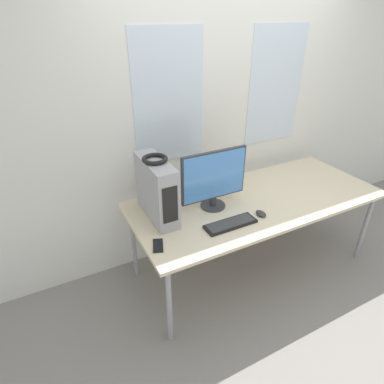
# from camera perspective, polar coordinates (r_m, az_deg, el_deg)

# --- Properties ---
(ground_plane) EXTENTS (14.00, 14.00, 0.00)m
(ground_plane) POSITION_cam_1_polar(r_m,az_deg,el_deg) (3.00, 15.82, -17.62)
(ground_plane) COLOR gray
(wall_back) EXTENTS (8.00, 0.07, 2.70)m
(wall_back) POSITION_cam_1_polar(r_m,az_deg,el_deg) (3.03, 5.61, 14.04)
(wall_back) COLOR silver
(wall_back) RESTS_ON ground_plane
(desk) EXTENTS (2.19, 0.94, 0.75)m
(desk) POSITION_cam_1_polar(r_m,az_deg,el_deg) (2.83, 11.48, -1.82)
(desk) COLOR beige
(desk) RESTS_ON ground_plane
(pc_tower) EXTENTS (0.16, 0.50, 0.47)m
(pc_tower) POSITION_cam_1_polar(r_m,az_deg,el_deg) (2.42, -6.30, 0.42)
(pc_tower) COLOR #9E9EA3
(pc_tower) RESTS_ON desk
(headphones) EXTENTS (0.19, 0.19, 0.03)m
(headphones) POSITION_cam_1_polar(r_m,az_deg,el_deg) (2.31, -6.64, 5.85)
(headphones) COLOR black
(headphones) RESTS_ON pc_tower
(monitor_main) EXTENTS (0.56, 0.20, 0.49)m
(monitor_main) POSITION_cam_1_polar(r_m,az_deg,el_deg) (2.52, 3.91, 2.38)
(monitor_main) COLOR #333338
(monitor_main) RESTS_ON desk
(keyboard) EXTENTS (0.41, 0.13, 0.02)m
(keyboard) POSITION_cam_1_polar(r_m,az_deg,el_deg) (2.43, 6.86, -5.64)
(keyboard) COLOR black
(keyboard) RESTS_ON desk
(mouse) EXTENTS (0.07, 0.10, 0.03)m
(mouse) POSITION_cam_1_polar(r_m,az_deg,el_deg) (2.58, 12.16, -3.76)
(mouse) COLOR #2D2D2D
(mouse) RESTS_ON desk
(cell_phone) EXTENTS (0.11, 0.16, 0.01)m
(cell_phone) POSITION_cam_1_polar(r_m,az_deg,el_deg) (2.23, -6.06, -9.44)
(cell_phone) COLOR black
(cell_phone) RESTS_ON desk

